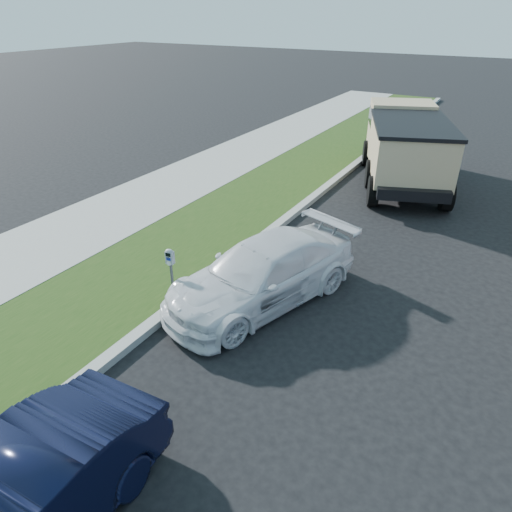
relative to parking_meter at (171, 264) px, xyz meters
The scene contains 5 objects.
ground 2.86m from the parking_meter, ahead, with size 120.00×120.00×0.00m, color black.
streetside 3.67m from the parking_meter, 143.97° to the left, with size 6.12×50.00×0.15m.
parking_meter is the anchor object (origin of this frame).
white_wagon 1.89m from the parking_meter, 38.96° to the left, with size 1.79×4.40×1.28m, color white.
dump_truck 10.11m from the parking_meter, 78.65° to the left, with size 4.16×6.42×2.37m.
Camera 1 is at (2.60, -5.92, 5.38)m, focal length 32.00 mm.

